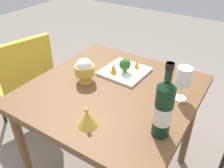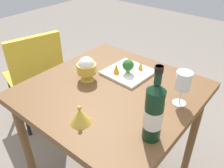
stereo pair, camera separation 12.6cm
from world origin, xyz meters
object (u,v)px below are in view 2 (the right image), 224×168
at_px(wine_bottle, 154,112).
at_px(broccoli_floret, 128,65).
at_px(rice_bowl_lid, 80,116).
at_px(wine_glass, 183,82).
at_px(rice_bowl, 87,68).
at_px(serving_plate, 128,72).
at_px(carrot_garnish_left, 116,69).
at_px(carrot_garnish_right, 141,66).
at_px(chair_near_window, 36,72).

bearing_deg(wine_bottle, broccoli_floret, 47.12).
bearing_deg(rice_bowl_lid, wine_bottle, -67.24).
xyz_separation_m(wine_glass, rice_bowl, (-0.13, 0.51, -0.05)).
distance_m(serving_plate, carrot_garnish_left, 0.09).
bearing_deg(broccoli_floret, carrot_garnish_right, -23.60).
xyz_separation_m(wine_bottle, carrot_garnish_left, (0.30, 0.42, -0.09)).
relative_size(wine_glass, rice_bowl, 1.26).
bearing_deg(carrot_garnish_left, wine_glass, -91.35).
xyz_separation_m(chair_near_window, carrot_garnish_left, (0.08, -0.74, 0.26)).
distance_m(rice_bowl_lid, carrot_garnish_right, 0.55).
xyz_separation_m(wine_bottle, carrot_garnish_right, (0.43, 0.34, -0.09)).
bearing_deg(wine_bottle, carrot_garnish_right, 38.16).
bearing_deg(carrot_garnish_right, rice_bowl, 145.11).
bearing_deg(carrot_garnish_left, wine_bottle, -125.22).
xyz_separation_m(serving_plate, broccoli_floret, (-0.02, -0.01, 0.06)).
relative_size(chair_near_window, rice_bowl_lid, 8.50).
xyz_separation_m(chair_near_window, rice_bowl_lid, (-0.33, -0.87, 0.25)).
distance_m(wine_bottle, serving_plate, 0.54).
distance_m(rice_bowl, serving_plate, 0.26).
bearing_deg(carrot_garnish_left, rice_bowl, 143.57).
xyz_separation_m(rice_bowl, serving_plate, (0.20, -0.14, -0.07)).
height_order(serving_plate, carrot_garnish_left, carrot_garnish_left).
height_order(broccoli_floret, carrot_garnish_left, broccoli_floret).
bearing_deg(serving_plate, chair_near_window, 100.81).
bearing_deg(rice_bowl_lid, chair_near_window, 69.09).
bearing_deg(chair_near_window, broccoli_floret, -65.80).
distance_m(rice_bowl_lid, serving_plate, 0.49).
bearing_deg(chair_near_window, rice_bowl, -80.13).
relative_size(chair_near_window, carrot_garnish_left, 13.39).
height_order(wine_glass, carrot_garnish_right, wine_glass).
bearing_deg(chair_near_window, carrot_garnish_right, -60.77).
relative_size(chair_near_window, broccoli_floret, 9.91).
bearing_deg(carrot_garnish_right, wine_glass, -113.33).
bearing_deg(carrot_garnish_left, carrot_garnish_right, -33.18).
xyz_separation_m(chair_near_window, carrot_garnish_right, (0.21, -0.83, 0.26)).
distance_m(chair_near_window, carrot_garnish_left, 0.79).
bearing_deg(rice_bowl, serving_plate, -34.95).
height_order(carrot_garnish_left, carrot_garnish_right, carrot_garnish_left).
distance_m(chair_near_window, broccoli_floret, 0.85).
xyz_separation_m(serving_plate, carrot_garnish_left, (-0.07, 0.04, 0.04)).
height_order(wine_glass, rice_bowl_lid, wine_glass).
height_order(wine_glass, carrot_garnish_left, wine_glass).
height_order(wine_bottle, carrot_garnish_right, wine_bottle).
height_order(rice_bowl, rice_bowl_lid, rice_bowl).
xyz_separation_m(broccoli_floret, carrot_garnish_left, (-0.05, 0.05, -0.02)).
height_order(wine_bottle, rice_bowl_lid, wine_bottle).
bearing_deg(wine_glass, broccoli_floret, 80.90).
height_order(rice_bowl, broccoli_floret, rice_bowl).
bearing_deg(wine_glass, rice_bowl_lid, 145.72).
distance_m(rice_bowl_lid, carrot_garnish_left, 0.44).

